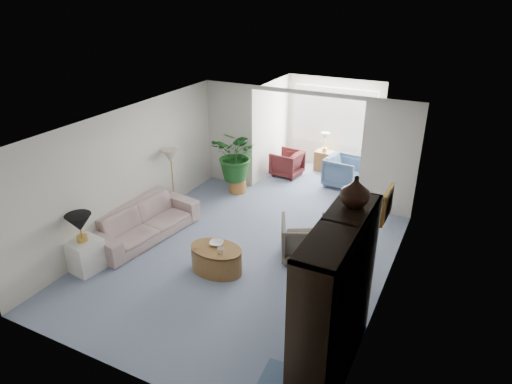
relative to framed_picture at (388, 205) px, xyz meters
The scene contains 25 objects.
floor 2.99m from the framed_picture, behind, with size 6.00×6.00×0.00m, color #7C88A4.
sunroom_floor 5.16m from the framed_picture, 120.36° to the left, with size 2.60×2.60×0.00m, color #7C88A4.
back_pier_left 5.37m from the framed_picture, 144.59° to the left, with size 1.20×0.12×2.50m, color beige.
back_pier_right 3.18m from the framed_picture, 100.24° to the left, with size 1.20×0.12×2.50m, color beige.
back_header 4.03m from the framed_picture, 128.43° to the left, with size 2.60×0.12×0.10m, color beige.
window_pane 5.83m from the framed_picture, 114.98° to the left, with size 2.20×0.02×1.50m, color white.
window_blinds 5.81m from the framed_picture, 115.11° to the left, with size 2.20×0.02×1.50m, color white.
framed_picture is the anchor object (origin of this frame).
sofa 4.74m from the framed_picture, behind, with size 2.29×0.90×0.67m, color #B9AB9D.
end_table 5.13m from the framed_picture, 163.70° to the right, with size 0.52×0.52×0.57m, color white.
table_lamp 5.00m from the framed_picture, 163.70° to the right, with size 0.44×0.44×0.30m, color black.
floor_lamp 4.93m from the framed_picture, 165.53° to the left, with size 0.36×0.36×0.28m, color beige.
coffee_table 3.08m from the framed_picture, behind, with size 0.95×0.95×0.45m, color brown.
coffee_bowl 3.00m from the framed_picture, behind, with size 0.24×0.24×0.06m, color white.
coffee_cup 2.84m from the framed_picture, 168.74° to the right, with size 0.11×0.11×0.10m, color silver.
wingback_chair 2.10m from the framed_picture, 155.30° to the left, with size 0.80×0.83×0.75m, color #625A4D.
side_table_dark 1.89m from the framed_picture, 128.55° to the left, with size 0.49×0.39×0.58m, color black.
entertainment_cabinet 1.75m from the framed_picture, 98.11° to the right, with size 0.51×1.92×2.13m, color black.
cabinet_urn 1.30m from the framed_picture, 101.66° to the right, with size 0.36×0.36×0.38m, color black.
plant_pot 4.97m from the framed_picture, 146.03° to the left, with size 0.40×0.40×0.32m, color #AF6A33.
house_plant 4.79m from the framed_picture, 146.03° to the left, with size 1.12×0.97×1.24m, color #1B4F1C.
sunroom_chair_blue 4.69m from the framed_picture, 113.26° to the left, with size 0.80×0.82×0.75m, color slate.
sunroom_chair_maroon 5.45m from the framed_picture, 128.40° to the left, with size 0.70×0.72×0.66m, color #591E1F.
sunroom_table 5.68m from the framed_picture, 117.36° to the left, with size 0.44×0.34×0.54m, color brown.
shelf_clutter 1.90m from the framed_picture, 98.96° to the right, with size 0.30×1.20×1.06m.
Camera 1 is at (3.34, -6.10, 4.57)m, focal length 31.64 mm.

